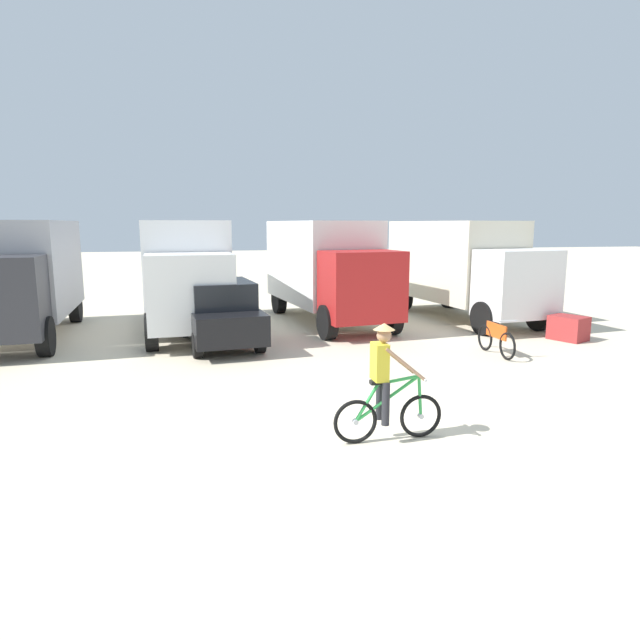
{
  "coord_description": "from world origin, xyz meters",
  "views": [
    {
      "loc": [
        -2.69,
        -8.58,
        3.25
      ],
      "look_at": [
        -0.05,
        3.32,
        1.1
      ],
      "focal_mm": 30.61,
      "sensor_mm": 36.0,
      "label": 1
    }
  ],
  "objects_px": {
    "box_truck_white_box": "(327,266)",
    "bicycle_spare": "(496,339)",
    "box_truck_grey_hauler": "(21,273)",
    "sedan_parked": "(220,313)",
    "cyclist_orange_shirt": "(386,387)",
    "box_truck_cream_rv": "(462,265)",
    "supply_crate": "(568,328)",
    "box_truck_avon_van": "(185,269)"
  },
  "relations": [
    {
      "from": "sedan_parked",
      "to": "cyclist_orange_shirt",
      "type": "bearing_deg",
      "value": -73.67
    },
    {
      "from": "box_truck_grey_hauler",
      "to": "supply_crate",
      "type": "height_order",
      "value": "box_truck_grey_hauler"
    },
    {
      "from": "box_truck_cream_rv",
      "to": "sedan_parked",
      "type": "height_order",
      "value": "box_truck_cream_rv"
    },
    {
      "from": "box_truck_grey_hauler",
      "to": "supply_crate",
      "type": "xyz_separation_m",
      "value": [
        15.13,
        -3.79,
        -1.53
      ]
    },
    {
      "from": "box_truck_grey_hauler",
      "to": "box_truck_avon_van",
      "type": "height_order",
      "value": "same"
    },
    {
      "from": "box_truck_grey_hauler",
      "to": "cyclist_orange_shirt",
      "type": "relative_size",
      "value": 3.78
    },
    {
      "from": "box_truck_cream_rv",
      "to": "sedan_parked",
      "type": "bearing_deg",
      "value": -163.18
    },
    {
      "from": "box_truck_avon_van",
      "to": "box_truck_white_box",
      "type": "bearing_deg",
      "value": 5.37
    },
    {
      "from": "box_truck_avon_van",
      "to": "box_truck_white_box",
      "type": "distance_m",
      "value": 4.58
    },
    {
      "from": "box_truck_grey_hauler",
      "to": "cyclist_orange_shirt",
      "type": "distance_m",
      "value": 12.31
    },
    {
      "from": "box_truck_cream_rv",
      "to": "supply_crate",
      "type": "height_order",
      "value": "box_truck_cream_rv"
    },
    {
      "from": "box_truck_grey_hauler",
      "to": "bicycle_spare",
      "type": "bearing_deg",
      "value": -22.25
    },
    {
      "from": "box_truck_cream_rv",
      "to": "box_truck_avon_van",
      "type": "bearing_deg",
      "value": -179.66
    },
    {
      "from": "box_truck_grey_hauler",
      "to": "box_truck_white_box",
      "type": "distance_m",
      "value": 9.14
    },
    {
      "from": "box_truck_grey_hauler",
      "to": "box_truck_cream_rv",
      "type": "relative_size",
      "value": 0.98
    },
    {
      "from": "cyclist_orange_shirt",
      "to": "supply_crate",
      "type": "relative_size",
      "value": 1.96
    },
    {
      "from": "box_truck_cream_rv",
      "to": "bicycle_spare",
      "type": "relative_size",
      "value": 4.04
    },
    {
      "from": "box_truck_grey_hauler",
      "to": "cyclist_orange_shirt",
      "type": "xyz_separation_m",
      "value": [
        7.63,
        -9.61,
        -1.03
      ]
    },
    {
      "from": "box_truck_white_box",
      "to": "cyclist_orange_shirt",
      "type": "xyz_separation_m",
      "value": [
        -1.49,
        -10.2,
        -1.03
      ]
    },
    {
      "from": "sedan_parked",
      "to": "supply_crate",
      "type": "distance_m",
      "value": 9.77
    },
    {
      "from": "box_truck_white_box",
      "to": "supply_crate",
      "type": "distance_m",
      "value": 7.59
    },
    {
      "from": "bicycle_spare",
      "to": "supply_crate",
      "type": "height_order",
      "value": "bicycle_spare"
    },
    {
      "from": "box_truck_white_box",
      "to": "bicycle_spare",
      "type": "xyz_separation_m",
      "value": [
        3.05,
        -5.57,
        -1.48
      ]
    },
    {
      "from": "box_truck_grey_hauler",
      "to": "supply_crate",
      "type": "bearing_deg",
      "value": -14.04
    },
    {
      "from": "cyclist_orange_shirt",
      "to": "bicycle_spare",
      "type": "distance_m",
      "value": 6.5
    },
    {
      "from": "box_truck_grey_hauler",
      "to": "sedan_parked",
      "type": "height_order",
      "value": "box_truck_grey_hauler"
    },
    {
      "from": "box_truck_cream_rv",
      "to": "supply_crate",
      "type": "xyz_separation_m",
      "value": [
        1.32,
        -4.0,
        -1.53
      ]
    },
    {
      "from": "sedan_parked",
      "to": "box_truck_cream_rv",
      "type": "bearing_deg",
      "value": 16.82
    },
    {
      "from": "cyclist_orange_shirt",
      "to": "bicycle_spare",
      "type": "height_order",
      "value": "cyclist_orange_shirt"
    },
    {
      "from": "cyclist_orange_shirt",
      "to": "box_truck_avon_van",
      "type": "bearing_deg",
      "value": 107.44
    },
    {
      "from": "box_truck_cream_rv",
      "to": "bicycle_spare",
      "type": "distance_m",
      "value": 5.65
    },
    {
      "from": "box_truck_white_box",
      "to": "bicycle_spare",
      "type": "bearing_deg",
      "value": -61.26
    },
    {
      "from": "cyclist_orange_shirt",
      "to": "box_truck_grey_hauler",
      "type": "bearing_deg",
      "value": 128.45
    },
    {
      "from": "box_truck_white_box",
      "to": "bicycle_spare",
      "type": "height_order",
      "value": "box_truck_white_box"
    },
    {
      "from": "cyclist_orange_shirt",
      "to": "bicycle_spare",
      "type": "xyz_separation_m",
      "value": [
        4.54,
        4.63,
        -0.45
      ]
    },
    {
      "from": "box_truck_cream_rv",
      "to": "supply_crate",
      "type": "bearing_deg",
      "value": -71.77
    },
    {
      "from": "box_truck_avon_van",
      "to": "box_truck_cream_rv",
      "type": "height_order",
      "value": "same"
    },
    {
      "from": "box_truck_white_box",
      "to": "bicycle_spare",
      "type": "distance_m",
      "value": 6.52
    },
    {
      "from": "box_truck_avon_van",
      "to": "supply_crate",
      "type": "height_order",
      "value": "box_truck_avon_van"
    },
    {
      "from": "supply_crate",
      "to": "bicycle_spare",
      "type": "bearing_deg",
      "value": -158.01
    },
    {
      "from": "supply_crate",
      "to": "box_truck_grey_hauler",
      "type": "bearing_deg",
      "value": 165.96
    },
    {
      "from": "bicycle_spare",
      "to": "supply_crate",
      "type": "relative_size",
      "value": 1.86
    }
  ]
}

